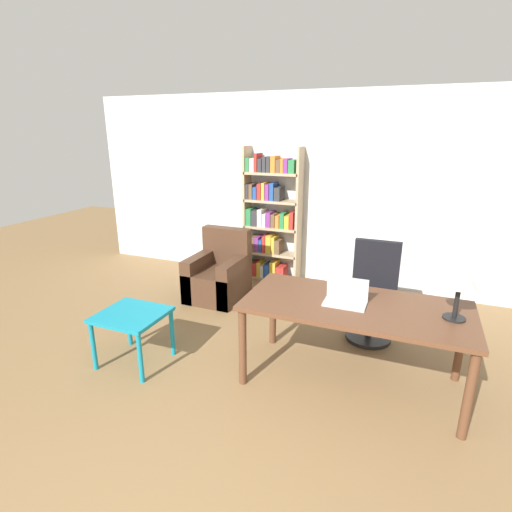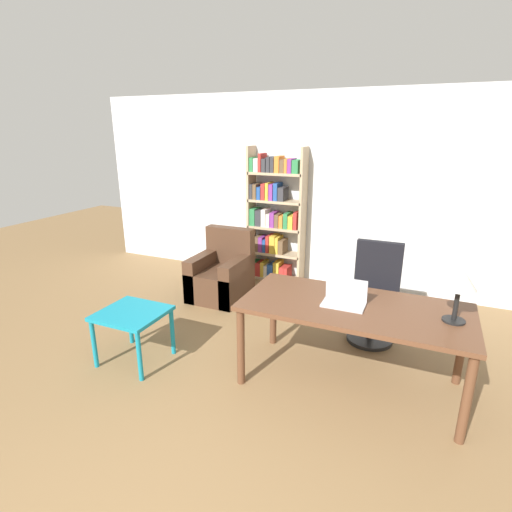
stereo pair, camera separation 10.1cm
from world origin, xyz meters
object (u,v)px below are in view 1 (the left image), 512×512
at_px(desk, 355,313).
at_px(bookshelf, 269,219).
at_px(laptop, 346,298).
at_px(side_table_blue, 132,321).
at_px(office_chair, 373,295).
at_px(armchair, 219,276).
at_px(table_lamp, 461,278).

height_order(desk, bookshelf, bookshelf).
bearing_deg(laptop, side_table_blue, -166.72).
bearing_deg(side_table_blue, office_chair, 34.38).
xyz_separation_m(side_table_blue, armchair, (0.02, 1.75, -0.15)).
xyz_separation_m(office_chair, armchair, (-2.04, 0.35, -0.19)).
height_order(office_chair, bookshelf, bookshelf).
bearing_deg(table_lamp, armchair, 155.19).
bearing_deg(armchair, bookshelf, 67.26).
distance_m(armchair, bookshelf, 1.18).
xyz_separation_m(office_chair, side_table_blue, (-2.06, -1.41, -0.04)).
bearing_deg(side_table_blue, laptop, 13.28).
bearing_deg(desk, bookshelf, 126.18).
relative_size(armchair, bookshelf, 0.46).
xyz_separation_m(laptop, armchair, (-1.90, 1.30, -0.52)).
height_order(table_lamp, side_table_blue, table_lamp).
distance_m(side_table_blue, armchair, 1.76).
bearing_deg(laptop, bookshelf, 124.44).
bearing_deg(desk, armchair, 147.25).
bearing_deg(office_chair, armchair, 170.41).
bearing_deg(desk, side_table_blue, -166.70).
bearing_deg(table_lamp, desk, -179.29).
bearing_deg(armchair, side_table_blue, -90.54).
distance_m(laptop, armchair, 2.36).
relative_size(desk, armchair, 2.09).
xyz_separation_m(armchair, bookshelf, (0.38, 0.92, 0.63)).
xyz_separation_m(desk, office_chair, (0.05, 0.93, -0.19)).
xyz_separation_m(table_lamp, office_chair, (-0.71, 0.93, -0.62)).
distance_m(laptop, table_lamp, 0.89).
relative_size(laptop, office_chair, 0.33).
xyz_separation_m(desk, bookshelf, (-1.61, 2.20, 0.24)).
xyz_separation_m(table_lamp, armchair, (-2.75, 1.27, -0.81)).
distance_m(office_chair, bookshelf, 2.13).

